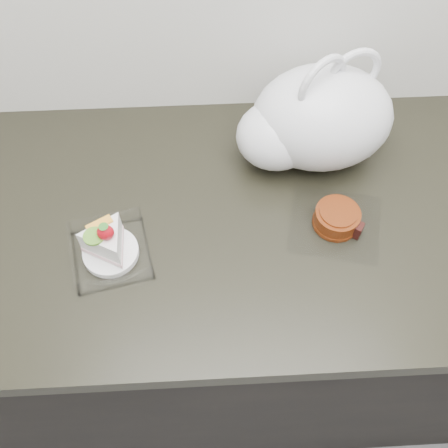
% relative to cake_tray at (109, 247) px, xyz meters
% --- Properties ---
extents(counter, '(2.04, 0.64, 0.90)m').
position_rel_cake_tray_xyz_m(counter, '(0.33, 0.08, -0.48)').
color(counter, black).
rests_on(counter, ground).
extents(cake_tray, '(0.17, 0.17, 0.11)m').
position_rel_cake_tray_xyz_m(cake_tray, '(0.00, 0.00, 0.00)').
color(cake_tray, white).
rests_on(cake_tray, counter).
extents(mooncake_wrap, '(0.21, 0.20, 0.04)m').
position_rel_cake_tray_xyz_m(mooncake_wrap, '(0.43, 0.05, -0.01)').
color(mooncake_wrap, white).
rests_on(mooncake_wrap, counter).
extents(plastic_bag, '(0.36, 0.31, 0.25)m').
position_rel_cake_tray_xyz_m(plastic_bag, '(0.40, 0.23, 0.07)').
color(plastic_bag, silver).
rests_on(plastic_bag, counter).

